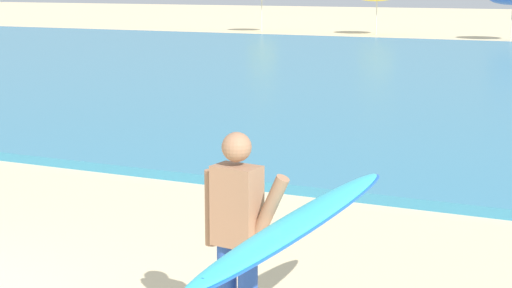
# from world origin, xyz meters

# --- Properties ---
(sea) EXTENTS (120.00, 28.00, 0.14)m
(sea) POSITION_xyz_m (0.00, 19.57, 0.07)
(sea) COLOR teal
(sea) RESTS_ON ground
(surfer_with_board) EXTENTS (1.11, 2.80, 1.73)m
(surfer_with_board) POSITION_xyz_m (3.31, 1.01, 1.03)
(surfer_with_board) COLOR #284CA3
(surfer_with_board) RESTS_ON ground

